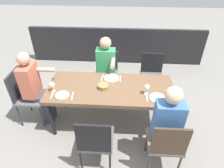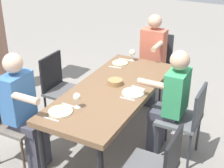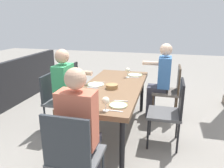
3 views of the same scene
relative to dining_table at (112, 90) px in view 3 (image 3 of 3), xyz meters
name	(u,v)px [view 3 (image 3 of 3)]	position (x,y,z in m)	size (l,w,h in m)	color
ground_plane	(112,132)	(0.00, 0.00, -0.68)	(16.00, 16.00, 0.00)	gray
dining_table	(112,90)	(0.00, 0.00, 0.00)	(1.95, 0.83, 0.74)	brown
chair_west_north	(171,88)	(-0.75, 0.84, -0.14)	(0.44, 0.44, 0.92)	#6A6158
chair_west_south	(79,83)	(-0.75, -0.84, -0.17)	(0.44, 0.44, 0.87)	#4F4F50
chair_mid_north	(171,109)	(0.13, 0.84, -0.15)	(0.44, 0.44, 0.92)	#4F4F50
chair_mid_south	(57,98)	(0.13, -0.83, -0.15)	(0.44, 0.44, 0.89)	#5B5E61
chair_head_east	(73,154)	(1.40, 0.00, -0.13)	(0.44, 0.44, 0.96)	#5B5E61
diner_woman_green	(160,79)	(-0.75, 0.65, 0.02)	(0.35, 0.49, 1.30)	#3F3F4C
diner_man_white	(68,89)	(0.13, -0.64, 0.01)	(0.35, 0.49, 1.27)	#3F3F4C
diner_guest_third	(81,129)	(1.20, 0.00, 0.01)	(0.49, 0.35, 1.29)	#3F3F4C
plate_0	(135,75)	(-0.69, 0.23, 0.07)	(0.25, 0.25, 0.02)	silver
wine_glass_0	(128,70)	(-0.53, 0.13, 0.18)	(0.08, 0.08, 0.16)	white
fork_0	(136,73)	(-0.84, 0.23, 0.07)	(0.02, 0.17, 0.01)	silver
spoon_0	(134,77)	(-0.54, 0.23, 0.07)	(0.02, 0.17, 0.01)	silver
plate_1	(96,84)	(0.01, -0.25, 0.07)	(0.25, 0.25, 0.02)	white
fork_1	(99,82)	(-0.14, -0.25, 0.07)	(0.02, 0.17, 0.01)	silver
spoon_1	(92,88)	(0.16, -0.25, 0.07)	(0.02, 0.17, 0.01)	silver
plate_2	(118,105)	(0.69, 0.25, 0.07)	(0.21, 0.21, 0.02)	silver
wine_glass_2	(106,101)	(0.86, 0.15, 0.18)	(0.08, 0.08, 0.16)	white
fork_2	(121,101)	(0.54, 0.25, 0.07)	(0.02, 0.17, 0.01)	silver
spoon_2	(115,111)	(0.84, 0.25, 0.07)	(0.02, 0.17, 0.01)	silver
bread_basket	(112,87)	(0.11, 0.02, 0.09)	(0.17, 0.17, 0.06)	#9E7547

